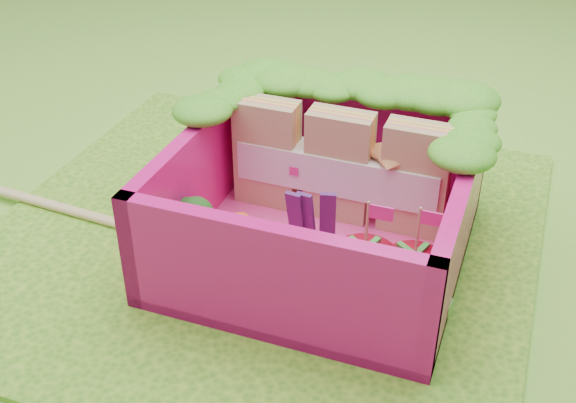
% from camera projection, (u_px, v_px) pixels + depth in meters
% --- Properties ---
extents(ground, '(14.00, 14.00, 0.00)m').
position_uv_depth(ground, '(261.00, 238.00, 3.56)').
color(ground, '#84D83D').
rests_on(ground, ground).
extents(placemat, '(2.60, 2.60, 0.03)m').
position_uv_depth(placemat, '(261.00, 236.00, 3.55)').
color(placemat, '#4D9722').
rests_on(placemat, ground).
extents(bento_floor, '(1.30, 1.30, 0.05)m').
position_uv_depth(bento_floor, '(319.00, 248.00, 3.40)').
color(bento_floor, '#FF419C').
rests_on(bento_floor, placemat).
extents(bento_box, '(1.30, 1.30, 0.55)m').
position_uv_depth(bento_box, '(321.00, 203.00, 3.26)').
color(bento_box, '#E8137E').
rests_on(bento_box, placemat).
extents(lettuce_ruffle, '(1.43, 0.76, 0.11)m').
position_uv_depth(lettuce_ruffle, '(353.00, 95.00, 3.45)').
color(lettuce_ruffle, '#2B971B').
rests_on(lettuce_ruffle, bento_box).
extents(sandwich_stack, '(1.05, 0.18, 0.55)m').
position_uv_depth(sandwich_stack, '(340.00, 166.00, 3.45)').
color(sandwich_stack, tan).
rests_on(sandwich_stack, bento_floor).
extents(broccoli, '(0.34, 0.34, 0.25)m').
position_uv_depth(broccoli, '(193.00, 219.00, 3.24)').
color(broccoli, '#5FA650').
rests_on(broccoli, bento_floor).
extents(carrot_sticks, '(0.13, 0.12, 0.28)m').
position_uv_depth(carrot_sticks, '(232.00, 243.00, 3.16)').
color(carrot_sticks, '#E05312').
rests_on(carrot_sticks, bento_floor).
extents(purple_wedges, '(0.20, 0.08, 0.38)m').
position_uv_depth(purple_wedges, '(311.00, 225.00, 3.18)').
color(purple_wedges, '#3F195A').
rests_on(purple_wedges, bento_floor).
extents(strawberry_left, '(0.26, 0.26, 0.50)m').
position_uv_depth(strawberry_left, '(363.00, 275.00, 2.97)').
color(strawberry_left, red).
rests_on(strawberry_left, bento_floor).
extents(strawberry_right, '(0.24, 0.24, 0.48)m').
position_uv_depth(strawberry_right, '(412.00, 279.00, 2.96)').
color(strawberry_right, red).
rests_on(strawberry_right, bento_floor).
extents(snap_peas, '(0.59, 0.57, 0.05)m').
position_uv_depth(snap_peas, '(395.00, 283.00, 3.10)').
color(snap_peas, '#509F32').
rests_on(snap_peas, bento_floor).
extents(chopsticks, '(2.52, 0.22, 0.04)m').
position_uv_depth(chopsticks, '(85.00, 214.00, 3.64)').
color(chopsticks, '#DBB778').
rests_on(chopsticks, placemat).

